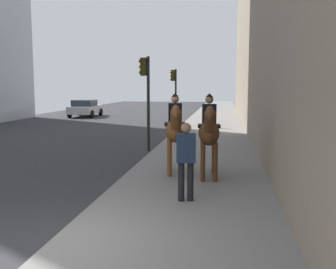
{
  "coord_description": "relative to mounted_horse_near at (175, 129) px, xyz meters",
  "views": [
    {
      "loc": [
        -5.67,
        -2.76,
        2.6
      ],
      "look_at": [
        4.0,
        -1.38,
        1.4
      ],
      "focal_mm": 42.41,
      "sensor_mm": 36.0,
      "label": 1
    }
  ],
  "objects": [
    {
      "name": "car_mid_lane",
      "position": [
        21.37,
        10.37,
        -0.64
      ],
      "size": [
        4.37,
        2.21,
        1.44
      ],
      "rotation": [
        0.0,
        0.0,
        0.04
      ],
      "color": "#B7BABF",
      "rests_on": "ground"
    },
    {
      "name": "sidewalk_slab",
      "position": [
        -5.34,
        -0.58,
        -1.33
      ],
      "size": [
        120.0,
        3.93,
        0.12
      ],
      "primitive_type": "cube",
      "color": "slate",
      "rests_on": "ground"
    },
    {
      "name": "traffic_light_near_curb",
      "position": [
        4.46,
        1.72,
        1.13
      ],
      "size": [
        0.2,
        0.44,
        3.75
      ],
      "color": "black",
      "rests_on": "ground"
    },
    {
      "name": "pedestrian_greeting",
      "position": [
        -2.66,
        -0.57,
        -0.29
      ],
      "size": [
        0.33,
        0.44,
        1.7
      ],
      "rotation": [
        0.0,
        0.0,
        0.17
      ],
      "color": "black",
      "rests_on": "sidewalk_slab"
    },
    {
      "name": "mounted_horse_far",
      "position": [
        -0.46,
        -0.97,
        0.0
      ],
      "size": [
        2.15,
        0.65,
        2.29
      ],
      "rotation": [
        0.0,
        0.0,
        3.2
      ],
      "color": "#4C2B16",
      "rests_on": "sidewalk_slab"
    },
    {
      "name": "traffic_light_far_curb",
      "position": [
        14.35,
        1.84,
        1.08
      ],
      "size": [
        0.2,
        0.44,
        3.67
      ],
      "color": "black",
      "rests_on": "ground"
    },
    {
      "name": "mounted_horse_near",
      "position": [
        0.0,
        0.0,
        0.0
      ],
      "size": [
        2.15,
        0.77,
        2.28
      ],
      "rotation": [
        0.0,
        0.0,
        3.28
      ],
      "color": "brown",
      "rests_on": "sidewalk_slab"
    }
  ]
}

